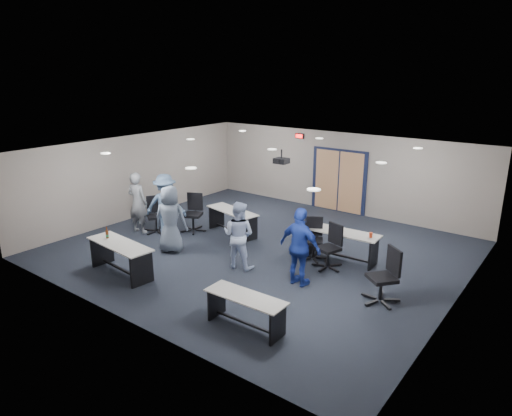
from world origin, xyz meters
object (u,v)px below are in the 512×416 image
Objects in this scene: chair_back_c at (314,239)px; person_plaid at (170,219)px; table_back_right at (343,241)px; chair_loose_right at (382,276)px; person_gray at (138,203)px; chair_loose_left at (156,215)px; chair_back_a at (193,213)px; chair_back_d at (328,247)px; table_front_left at (120,253)px; table_back_left at (232,218)px; table_front_right at (246,306)px; person_back at (166,205)px; person_navy at (300,247)px; person_lightblue at (239,235)px.

person_plaid is at bearing 179.03° from chair_back_c.
chair_loose_right is (1.66, -1.53, 0.07)m from table_back_right.
chair_loose_left is at bearing -155.01° from person_gray.
chair_back_d is (4.51, 0.07, -0.02)m from chair_back_a.
table_front_left is 3.75m from table_back_left.
table_front_right is at bearing -35.09° from table_back_left.
person_gray is 0.90m from person_back.
chair_back_d is at bearing -24.40° from chair_back_a.
table_front_left is 1.09× the size of person_plaid.
table_back_left is 1.98m from person_back.
chair_loose_left is (-5.38, -1.47, 0.02)m from table_back_right.
table_front_left is 4.76m from chair_back_c.
table_back_left is at bearing 145.91° from chair_back_c.
chair_loose_right is 7.48m from person_gray.
table_front_right is 0.90× the size of person_plaid.
chair_back_d is at bearing -179.11° from person_gray.
table_front_left is 1.07× the size of person_back.
table_back_right is 1.04× the size of person_back.
table_front_right is 0.89× the size of person_back.
person_back reaches higher than chair_loose_right.
person_navy is at bearing -101.19° from chair_back_c.
chair_back_d is 4.17m from person_plaid.
person_lightblue is (2.09, 0.28, -0.06)m from person_plaid.
person_back reaches higher than chair_back_d.
person_navy reaches higher than chair_back_c.
person_lightblue is at bearing -134.94° from chair_loose_right.
table_front_right is 3.34m from chair_back_d.
person_back is at bearing -146.00° from chair_back_a.
table_back_right is 4.62m from chair_back_a.
chair_back_d is (-0.05, -0.67, 0.03)m from table_back_right.
chair_back_a is at bearing -91.48° from person_plaid.
chair_back_a is at bearing 143.53° from table_front_right.
chair_back_a is 4.51m from chair_back_d.
chair_loose_left is (-5.41, 2.54, 0.09)m from table_front_right.
chair_back_a is 1.64m from person_plaid.
table_back_right is at bearing 3.76° from chair_back_c.
table_back_left is 3.49m from table_back_right.
chair_back_d is 1.24m from person_navy.
table_back_left is at bearing 90.27° from table_front_left.
person_navy is (-0.15, 2.15, 0.46)m from table_front_right.
person_lightblue is at bearing -34.11° from table_back_left.
person_gray reaches higher than chair_back_c.
chair_back_a is at bearing -9.81° from person_navy.
person_back reaches higher than chair_back_c.
table_back_left is 2.88m from chair_back_c.
chair_back_d is (3.44, -0.48, 0.06)m from table_back_left.
person_back reaches higher than chair_back_a.
person_navy reaches higher than chair_loose_right.
chair_back_c is 0.91× the size of chair_loose_right.
person_plaid is (-3.94, 1.79, 0.45)m from table_front_right.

